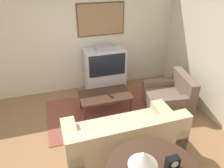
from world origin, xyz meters
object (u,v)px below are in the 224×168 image
object	(u,v)px
tv	(105,70)
coffee_table	(105,96)
mantel_clock	(172,163)
table_lamp	(143,159)
armchair	(169,98)
couch	(124,139)

from	to	relation	value
tv	coffee_table	size ratio (longest dim) A/B	1.10
tv	mantel_clock	distance (m)	3.25
tv	table_lamp	bearing A→B (deg)	-97.58
tv	table_lamp	size ratio (longest dim) A/B	3.09
mantel_clock	armchair	bearing A→B (deg)	59.72
couch	coffee_table	size ratio (longest dim) A/B	1.83
coffee_table	mantel_clock	size ratio (longest dim) A/B	6.12
tv	mantel_clock	bearing A→B (deg)	-90.84
couch	table_lamp	distance (m)	1.37
coffee_table	table_lamp	xyz separation A→B (m)	(-0.18, -2.31, 0.66)
armchair	mantel_clock	bearing A→B (deg)	-22.42
tv	coffee_table	world-z (taller)	tv
table_lamp	mantel_clock	xyz separation A→B (m)	(0.38, -0.00, -0.20)
tv	coffee_table	distance (m)	0.97
couch	mantel_clock	bearing A→B (deg)	99.02
tv	couch	xyz separation A→B (m)	(-0.25, -2.13, -0.27)
armchair	table_lamp	xyz separation A→B (m)	(-1.57, -2.03, 0.81)
table_lamp	couch	bearing A→B (deg)	80.57
coffee_table	mantel_clock	xyz separation A→B (m)	(0.20, -2.31, 0.46)
couch	table_lamp	world-z (taller)	table_lamp
couch	mantel_clock	size ratio (longest dim) A/B	11.20
coffee_table	mantel_clock	world-z (taller)	mantel_clock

